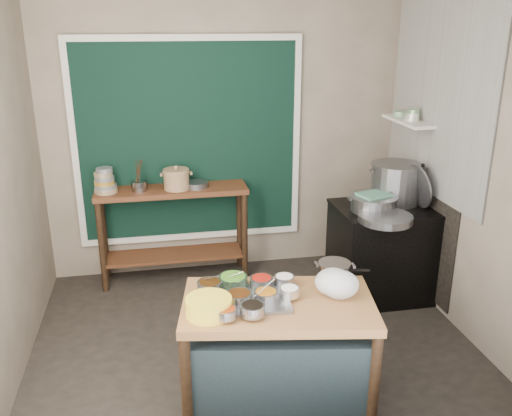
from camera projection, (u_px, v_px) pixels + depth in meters
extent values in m
cube|color=#2A2420|center=(252.00, 341.00, 4.44)|extent=(3.50, 3.00, 0.02)
cube|color=gray|center=(224.00, 135.00, 5.38)|extent=(3.50, 0.02, 2.80)
cube|color=gray|center=(470.00, 164.00, 4.30)|extent=(0.02, 3.00, 2.80)
cube|color=black|center=(189.00, 142.00, 5.29)|extent=(2.10, 0.02, 1.90)
cube|color=#B2B2AA|center=(438.00, 98.00, 4.65)|extent=(0.02, 1.70, 1.70)
cube|color=black|center=(420.00, 219.00, 5.12)|extent=(0.01, 1.30, 1.30)
cube|color=beige|center=(408.00, 121.00, 4.99)|extent=(0.22, 0.70, 0.03)
cube|color=brown|center=(278.00, 350.00, 3.65)|extent=(1.35, 0.92, 0.75)
cube|color=#532B17|center=(174.00, 234.00, 5.37)|extent=(1.45, 0.40, 0.95)
cube|color=black|center=(383.00, 253.00, 5.05)|extent=(0.90, 0.68, 0.85)
cube|color=black|center=(387.00, 209.00, 4.91)|extent=(0.92, 0.69, 0.03)
cube|color=gray|center=(246.00, 299.00, 3.53)|extent=(0.59, 0.45, 0.03)
cylinder|color=gray|center=(261.00, 282.00, 3.66)|extent=(0.16, 0.16, 0.06)
cylinder|color=gray|center=(208.00, 299.00, 3.44)|extent=(0.18, 0.18, 0.07)
cylinder|color=gray|center=(233.00, 281.00, 3.66)|extent=(0.20, 0.20, 0.08)
cylinder|color=gray|center=(252.00, 309.00, 3.32)|extent=(0.16, 0.16, 0.06)
cylinder|color=silver|center=(289.00, 292.00, 3.54)|extent=(0.13, 0.13, 0.06)
cylinder|color=gray|center=(226.00, 313.00, 3.29)|extent=(0.14, 0.14, 0.06)
cylinder|color=gray|center=(284.00, 280.00, 3.69)|extent=(0.14, 0.14, 0.06)
cylinder|color=gray|center=(210.00, 286.00, 3.60)|extent=(0.17, 0.17, 0.07)
cylinder|color=gray|center=(239.00, 298.00, 3.45)|extent=(0.17, 0.17, 0.07)
cylinder|color=gray|center=(266.00, 296.00, 3.48)|extent=(0.16, 0.16, 0.06)
cylinder|color=gold|center=(209.00, 306.00, 3.35)|extent=(0.37, 0.37, 0.11)
ellipsoid|color=white|center=(340.00, 285.00, 3.55)|extent=(0.29, 0.26, 0.19)
ellipsoid|color=white|center=(333.00, 282.00, 3.59)|extent=(0.26, 0.22, 0.18)
cylinder|color=tan|center=(106.00, 190.00, 5.08)|extent=(0.21, 0.21, 0.04)
cylinder|color=gray|center=(105.00, 186.00, 5.06)|extent=(0.20, 0.20, 0.04)
cylinder|color=gold|center=(105.00, 182.00, 5.05)|extent=(0.19, 0.19, 0.04)
cylinder|color=gray|center=(105.00, 178.00, 5.04)|extent=(0.18, 0.18, 0.04)
cylinder|color=tan|center=(104.00, 174.00, 5.03)|extent=(0.17, 0.17, 0.04)
cylinder|color=gray|center=(104.00, 170.00, 5.01)|extent=(0.15, 0.15, 0.04)
cylinder|color=gray|center=(139.00, 186.00, 5.13)|extent=(0.17, 0.17, 0.09)
cylinder|color=gray|center=(196.00, 185.00, 5.23)|extent=(0.29, 0.29, 0.06)
cylinder|color=gray|center=(419.00, 186.00, 4.84)|extent=(0.13, 0.41, 0.40)
cube|color=#4E8662|center=(374.00, 195.00, 4.76)|extent=(0.31, 0.27, 0.02)
cylinder|color=gray|center=(385.00, 218.00, 4.54)|extent=(0.53, 0.53, 0.06)
cylinder|color=silver|center=(412.00, 119.00, 4.92)|extent=(0.13, 0.13, 0.04)
cylinder|color=silver|center=(413.00, 115.00, 4.90)|extent=(0.12, 0.12, 0.04)
cylinder|color=gray|center=(413.00, 111.00, 4.89)|extent=(0.11, 0.11, 0.04)
cylinder|color=gray|center=(400.00, 114.00, 5.14)|extent=(0.16, 0.16, 0.05)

